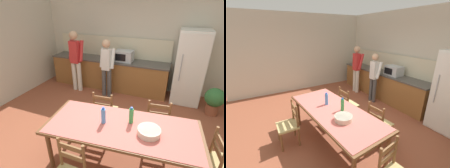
% 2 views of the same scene
% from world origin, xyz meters
% --- Properties ---
extents(ground_plane, '(8.32, 8.32, 0.00)m').
position_xyz_m(ground_plane, '(0.00, 0.00, 0.00)').
color(ground_plane, brown).
extents(wall_back, '(6.52, 0.12, 2.90)m').
position_xyz_m(wall_back, '(0.00, 2.66, 1.45)').
color(wall_back, beige).
rests_on(wall_back, ground).
extents(kitchen_counter, '(3.57, 0.66, 0.91)m').
position_xyz_m(kitchen_counter, '(-1.05, 2.23, 0.46)').
color(kitchen_counter, brown).
rests_on(kitchen_counter, ground).
extents(counter_splashback, '(3.53, 0.03, 0.60)m').
position_xyz_m(counter_splashback, '(-1.05, 2.54, 1.21)').
color(counter_splashback, beige).
rests_on(counter_splashback, kitchen_counter).
extents(refrigerator, '(0.70, 0.73, 1.88)m').
position_xyz_m(refrigerator, '(1.18, 2.19, 0.94)').
color(refrigerator, silver).
rests_on(refrigerator, ground).
extents(microwave, '(0.50, 0.39, 0.30)m').
position_xyz_m(microwave, '(-0.55, 2.21, 1.06)').
color(microwave, '#B2B7BC').
rests_on(microwave, kitchen_counter).
extents(dining_table, '(2.37, 1.16, 0.77)m').
position_xyz_m(dining_table, '(0.26, -0.39, 0.70)').
color(dining_table, brown).
rests_on(dining_table, ground).
extents(bottle_near_centre, '(0.07, 0.07, 0.27)m').
position_xyz_m(bottle_near_centre, '(-0.03, -0.42, 0.90)').
color(bottle_near_centre, '#4C8ED6').
rests_on(bottle_near_centre, dining_table).
extents(bottle_off_centre, '(0.07, 0.07, 0.27)m').
position_xyz_m(bottle_off_centre, '(0.36, -0.26, 0.90)').
color(bottle_off_centre, green).
rests_on(bottle_off_centre, dining_table).
extents(serving_bowl, '(0.32, 0.32, 0.09)m').
position_xyz_m(serving_bowl, '(0.67, -0.42, 0.82)').
color(serving_bowl, beige).
rests_on(serving_bowl, dining_table).
extents(chair_side_far_left, '(0.45, 0.43, 0.91)m').
position_xyz_m(chair_side_far_left, '(-0.33, 0.32, 0.44)').
color(chair_side_far_left, brown).
rests_on(chair_side_far_left, ground).
extents(chair_side_far_right, '(0.46, 0.44, 0.91)m').
position_xyz_m(chair_side_far_right, '(0.70, 0.42, 0.44)').
color(chair_side_far_right, brown).
rests_on(chair_side_far_right, ground).
extents(chair_head_end, '(0.46, 0.48, 0.91)m').
position_xyz_m(chair_head_end, '(1.69, -0.26, 0.44)').
color(chair_head_end, brown).
rests_on(chair_head_end, ground).
extents(person_at_sink, '(0.44, 0.30, 1.75)m').
position_xyz_m(person_at_sink, '(-1.85, 1.71, 0.98)').
color(person_at_sink, silver).
rests_on(person_at_sink, ground).
extents(person_at_counter, '(0.40, 0.28, 1.60)m').
position_xyz_m(person_at_counter, '(-0.87, 1.69, 0.90)').
color(person_at_counter, '#4C4C4C').
rests_on(person_at_counter, ground).
extents(potted_plant, '(0.44, 0.44, 0.67)m').
position_xyz_m(potted_plant, '(1.81, 1.76, 0.39)').
color(potted_plant, brown).
rests_on(potted_plant, ground).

